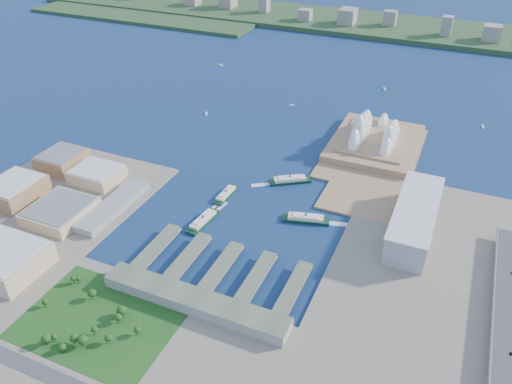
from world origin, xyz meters
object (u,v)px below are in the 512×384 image
at_px(opera_house, 377,129).
at_px(car_b, 511,354).
at_px(ferry_d, 306,217).
at_px(ferry_b, 290,179).
at_px(car_c, 512,273).
at_px(ferry_a, 226,193).
at_px(ferry_c, 203,219).
at_px(toaster_building, 415,219).

distance_m(opera_house, car_b, 414.54).
bearing_deg(opera_house, ferry_d, -98.90).
relative_size(ferry_b, car_c, 13.83).
relative_size(opera_house, car_c, 41.96).
height_order(opera_house, ferry_a, opera_house).
relative_size(ferry_c, car_b, 15.97).
bearing_deg(ferry_a, opera_house, 57.76).
bearing_deg(toaster_building, car_b, -56.27).
bearing_deg(car_c, ferry_d, -4.83).
bearing_deg(car_c, ferry_c, 5.76).
xyz_separation_m(opera_house, toaster_building, (90.00, -200.00, -11.50)).
height_order(toaster_building, ferry_d, toaster_building).
bearing_deg(car_b, opera_house, 118.71).
distance_m(ferry_b, ferry_c, 148.61).
relative_size(ferry_b, car_b, 16.57).
distance_m(ferry_c, ferry_d, 128.57).
xyz_separation_m(ferry_b, ferry_d, (50.39, -78.01, -0.03)).
distance_m(opera_house, ferry_a, 269.06).
bearing_deg(ferry_b, ferry_d, -0.64).
xyz_separation_m(ferry_a, car_b, (352.05, -143.67, 10.71)).
height_order(ferry_d, car_b, car_b).
xyz_separation_m(opera_house, ferry_c, (-152.10, -285.32, -26.60)).
relative_size(opera_house, ferry_c, 3.15).
relative_size(opera_house, toaster_building, 1.16).
height_order(toaster_building, ferry_b, toaster_building).
relative_size(opera_house, ferry_d, 3.05).
bearing_deg(toaster_building, opera_house, 114.23).
bearing_deg(car_b, ferry_b, 143.49).
relative_size(ferry_d, car_c, 13.75).
xyz_separation_m(toaster_building, ferry_a, (-243.05, -19.60, -15.77)).
xyz_separation_m(ferry_a, car_c, (352.05, -30.28, 10.74)).
relative_size(ferry_a, ferry_d, 0.85).
distance_m(toaster_building, car_b, 196.38).
bearing_deg(ferry_c, ferry_a, -83.90).
bearing_deg(toaster_building, ferry_a, -175.39).
height_order(ferry_a, car_b, car_b).
height_order(ferry_d, car_c, car_c).
bearing_deg(ferry_b, opera_house, 116.88).
distance_m(ferry_a, ferry_b, 94.91).
bearing_deg(car_c, ferry_b, -18.93).
distance_m(ferry_b, car_b, 355.22).
relative_size(ferry_a, ferry_c, 0.88).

